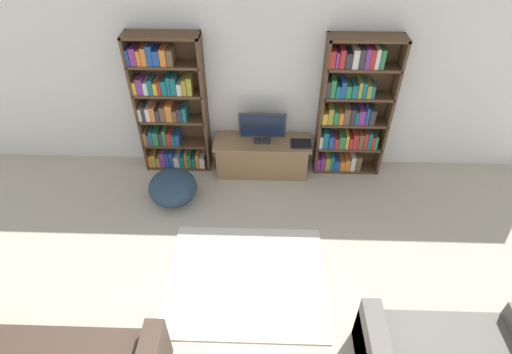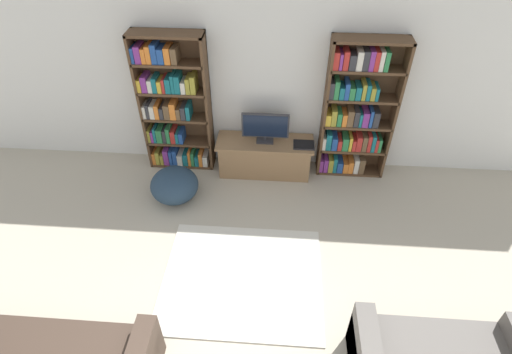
% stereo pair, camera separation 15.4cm
% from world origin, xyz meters
% --- Properties ---
extents(wall_back, '(8.80, 0.06, 2.60)m').
position_xyz_m(wall_back, '(0.00, 4.23, 1.30)').
color(wall_back, silver).
rests_on(wall_back, ground_plane).
extents(bookshelf_left, '(0.97, 0.30, 2.04)m').
position_xyz_m(bookshelf_left, '(-1.23, 4.05, 0.98)').
color(bookshelf_left, '#513823').
rests_on(bookshelf_left, ground_plane).
extents(bookshelf_right, '(0.97, 0.30, 2.04)m').
position_xyz_m(bookshelf_right, '(1.31, 4.05, 0.99)').
color(bookshelf_right, '#513823').
rests_on(bookshelf_right, ground_plane).
extents(tv_stand, '(1.39, 0.49, 0.54)m').
position_xyz_m(tv_stand, '(0.08, 3.92, 0.27)').
color(tv_stand, '#8E6B47').
rests_on(tv_stand, ground_plane).
extents(television, '(0.66, 0.16, 0.45)m').
position_xyz_m(television, '(0.08, 3.93, 0.78)').
color(television, '#2D2D33').
rests_on(television, tv_stand).
extents(laptop, '(0.30, 0.23, 0.03)m').
position_xyz_m(laptop, '(0.64, 3.86, 0.56)').
color(laptop, '#28282D').
rests_on(laptop, tv_stand).
extents(area_rug, '(1.81, 1.53, 0.02)m').
position_xyz_m(area_rug, '(-0.06, 1.95, 0.01)').
color(area_rug, beige).
rests_on(area_rug, ground_plane).
extents(beanbag_ottoman, '(0.65, 0.65, 0.46)m').
position_xyz_m(beanbag_ottoman, '(-1.12, 3.24, 0.23)').
color(beanbag_ottoman, '#23384C').
rests_on(beanbag_ottoman, ground_plane).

